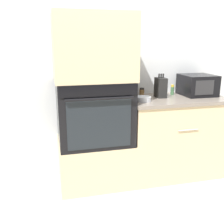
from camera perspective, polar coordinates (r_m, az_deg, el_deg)
The scene contains 12 objects.
ground_plane at distance 2.83m, azimuth 5.39°, elevation -16.59°, with size 12.00×12.00×0.00m, color beige.
wall_back at distance 3.02m, azimuth 2.02°, elevation 10.62°, with size 8.00×0.05×2.50m.
oven_cabinet_base at distance 2.89m, azimuth -3.76°, elevation -10.59°, with size 0.76×0.60×0.47m.
wall_oven at distance 2.69m, azimuth -3.94°, elevation 0.14°, with size 0.74×0.64×0.65m.
oven_cabinet_upper at distance 2.61m, azimuth -4.21°, elevation 13.82°, with size 0.76×0.60×0.63m.
counter_unit at distance 3.08m, azimuth 13.19°, elevation -5.00°, with size 1.09×0.63×0.89m.
microwave at distance 3.14m, azimuth 18.07°, elevation 5.61°, with size 0.35×0.36×0.23m.
knife_block at distance 2.92m, azimuth 10.53°, elevation 5.28°, with size 0.10×0.15×0.26m.
bowl at distance 2.70m, azimuth 6.83°, elevation 2.86°, with size 0.16×0.16×0.05m.
condiment_jar_near at distance 3.11m, azimuth 11.27°, elevation 4.45°, with size 0.05×0.05×0.07m.
condiment_jar_mid at distance 3.10m, azimuth 12.99°, elevation 4.72°, with size 0.04×0.04×0.12m.
condiment_jar_far at distance 3.04m, azimuth 6.51°, elevation 4.48°, with size 0.06×0.06×0.08m.
Camera 1 is at (-0.82, -2.27, 1.48)m, focal length 42.00 mm.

